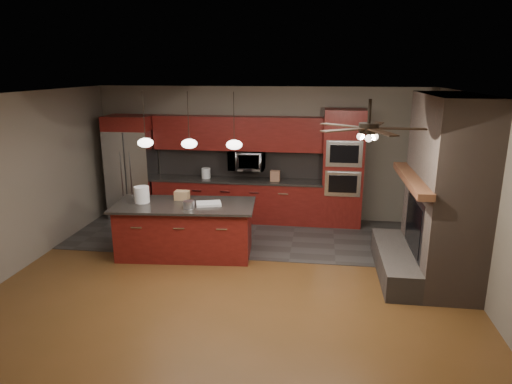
% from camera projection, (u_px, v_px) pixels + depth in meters
% --- Properties ---
extents(ground, '(7.00, 7.00, 0.00)m').
position_uv_depth(ground, '(237.00, 275.00, 7.19)').
color(ground, brown).
rests_on(ground, ground).
extents(ceiling, '(7.00, 6.00, 0.02)m').
position_uv_depth(ceiling, '(235.00, 94.00, 6.46)').
color(ceiling, white).
rests_on(ceiling, back_wall).
extents(back_wall, '(7.00, 0.02, 2.80)m').
position_uv_depth(back_wall, '(261.00, 154.00, 9.69)').
color(back_wall, '#6C6256').
rests_on(back_wall, ground).
extents(right_wall, '(0.02, 6.00, 2.80)m').
position_uv_depth(right_wall, '(483.00, 198.00, 6.36)').
color(right_wall, '#6C6256').
rests_on(right_wall, ground).
extents(left_wall, '(0.02, 6.00, 2.80)m').
position_uv_depth(left_wall, '(21.00, 182.00, 7.29)').
color(left_wall, '#6C6256').
rests_on(left_wall, ground).
extents(slate_tile_patch, '(7.00, 2.40, 0.01)m').
position_uv_depth(slate_tile_patch, '(253.00, 235.00, 8.91)').
color(slate_tile_patch, '#34322F').
rests_on(slate_tile_patch, ground).
extents(fireplace_column, '(1.30, 2.10, 2.80)m').
position_uv_depth(fireplace_column, '(440.00, 197.00, 6.83)').
color(fireplace_column, brown).
rests_on(fireplace_column, ground).
extents(back_cabinetry, '(3.59, 0.64, 2.20)m').
position_uv_depth(back_cabinetry, '(238.00, 179.00, 9.64)').
color(back_cabinetry, maroon).
rests_on(back_cabinetry, ground).
extents(oven_tower, '(0.80, 0.63, 2.38)m').
position_uv_depth(oven_tower, '(343.00, 169.00, 9.23)').
color(oven_tower, maroon).
rests_on(oven_tower, ground).
extents(microwave, '(0.73, 0.41, 0.50)m').
position_uv_depth(microwave, '(247.00, 160.00, 9.52)').
color(microwave, silver).
rests_on(microwave, back_cabinetry).
extents(refrigerator, '(0.95, 0.75, 2.21)m').
position_uv_depth(refrigerator, '(132.00, 167.00, 9.77)').
color(refrigerator, silver).
rests_on(refrigerator, ground).
extents(kitchen_island, '(2.47, 1.28, 0.92)m').
position_uv_depth(kitchen_island, '(185.00, 229.00, 7.89)').
color(kitchen_island, maroon).
rests_on(kitchen_island, ground).
extents(white_bucket, '(0.30, 0.30, 0.28)m').
position_uv_depth(white_bucket, '(142.00, 195.00, 7.82)').
color(white_bucket, white).
rests_on(white_bucket, kitchen_island).
extents(paint_can, '(0.19, 0.19, 0.12)m').
position_uv_depth(paint_can, '(189.00, 205.00, 7.51)').
color(paint_can, silver).
rests_on(paint_can, kitchen_island).
extents(paint_tray, '(0.48, 0.40, 0.04)m').
position_uv_depth(paint_tray, '(209.00, 204.00, 7.71)').
color(paint_tray, silver).
rests_on(paint_tray, kitchen_island).
extents(cardboard_box, '(0.25, 0.18, 0.16)m').
position_uv_depth(cardboard_box, '(182.00, 195.00, 8.01)').
color(cardboard_box, '#9F7B52').
rests_on(cardboard_box, kitchen_island).
extents(counter_bucket, '(0.25, 0.25, 0.22)m').
position_uv_depth(counter_bucket, '(206.00, 173.00, 9.66)').
color(counter_bucket, silver).
rests_on(counter_bucket, back_cabinetry).
extents(counter_box, '(0.20, 0.15, 0.21)m').
position_uv_depth(counter_box, '(275.00, 176.00, 9.42)').
color(counter_box, '#91634A').
rests_on(counter_box, back_cabinetry).
extents(pendant_left, '(0.26, 0.26, 0.92)m').
position_uv_depth(pendant_left, '(145.00, 142.00, 7.57)').
color(pendant_left, black).
rests_on(pendant_left, ceiling).
extents(pendant_center, '(0.26, 0.26, 0.92)m').
position_uv_depth(pendant_center, '(189.00, 143.00, 7.47)').
color(pendant_center, black).
rests_on(pendant_center, ceiling).
extents(pendant_right, '(0.26, 0.26, 0.92)m').
position_uv_depth(pendant_right, '(234.00, 144.00, 7.37)').
color(pendant_right, black).
rests_on(pendant_right, ceiling).
extents(ceiling_fan, '(1.27, 1.33, 0.41)m').
position_uv_depth(ceiling_fan, '(369.00, 127.00, 5.54)').
color(ceiling_fan, black).
rests_on(ceiling_fan, ceiling).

